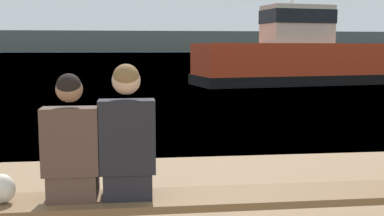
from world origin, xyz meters
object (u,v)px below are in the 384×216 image
object	(u,v)px
tugboat_red	(289,59)
person_left	(72,147)
bench_main	(76,209)
shopping_bag	(1,189)
person_right	(127,140)

from	to	relation	value
tugboat_red	person_left	bearing A→B (deg)	146.60
bench_main	shopping_bag	size ratio (longest dim) A/B	37.76
bench_main	person_right	xyz separation A→B (m)	(0.42, 0.01, 0.55)
person_right	tugboat_red	xyz separation A→B (m)	(7.22, 17.65, 0.19)
person_left	bench_main	bearing A→B (deg)	-23.77
person_left	shopping_bag	bearing A→B (deg)	-176.80
bench_main	tugboat_red	xyz separation A→B (m)	(7.64, 17.66, 0.75)
person_left	tugboat_red	size ratio (longest dim) A/B	0.11
person_right	shopping_bag	world-z (taller)	person_right
bench_main	shopping_bag	distance (m)	0.60
bench_main	shopping_bag	world-z (taller)	shopping_bag
person_right	tugboat_red	world-z (taller)	tugboat_red
bench_main	person_right	size ratio (longest dim) A/B	8.17
person_right	tugboat_red	distance (m)	19.07
shopping_bag	bench_main	bearing A→B (deg)	2.02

